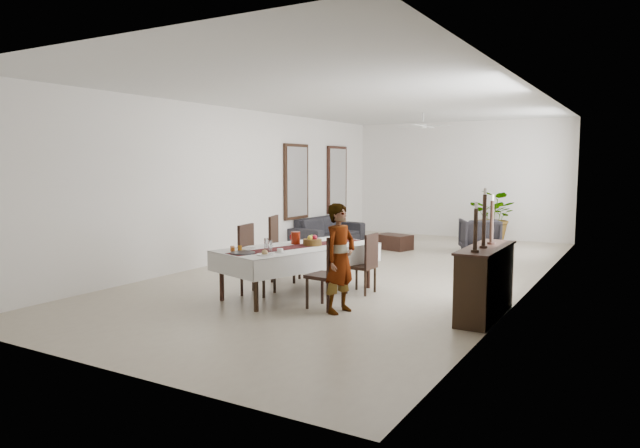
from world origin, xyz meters
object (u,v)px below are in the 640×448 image
(dining_table_top, at_px, (298,249))
(sofa, at_px, (328,231))
(woman, at_px, (340,258))
(red_pitcher, at_px, (296,238))
(sideboard_body, at_px, (485,283))

(dining_table_top, distance_m, sofa, 5.73)
(woman, height_order, sofa, woman)
(dining_table_top, xyz_separation_m, sofa, (-2.39, 5.20, -0.38))
(red_pitcher, distance_m, sideboard_body, 3.08)
(sideboard_body, bearing_deg, red_pitcher, 178.00)
(red_pitcher, height_order, woman, woman)
(dining_table_top, bearing_deg, woman, -13.27)
(woman, height_order, sideboard_body, woman)
(dining_table_top, bearing_deg, sofa, 132.41)
(dining_table_top, distance_m, sideboard_body, 2.88)
(red_pitcher, bearing_deg, sofa, 113.87)
(dining_table_top, height_order, sideboard_body, sideboard_body)
(red_pitcher, relative_size, woman, 0.13)
(dining_table_top, bearing_deg, sideboard_body, 19.86)
(dining_table_top, bearing_deg, red_pitcher, 149.04)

